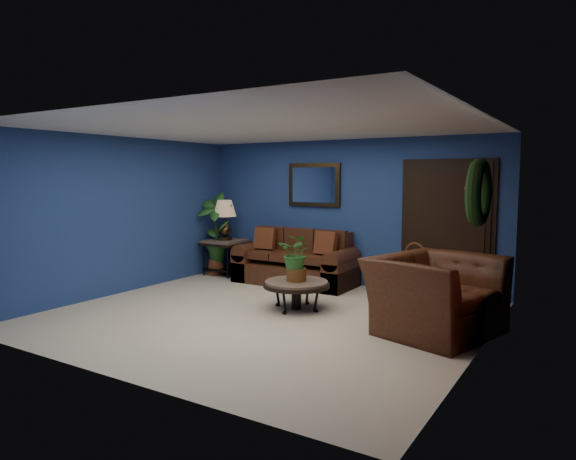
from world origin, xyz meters
The scene contains 18 objects.
floor centered at (0.00, 0.00, 0.00)m, with size 5.50×5.50×0.00m, color beige.
wall_back centered at (0.00, 2.50, 1.25)m, with size 5.50×0.04×2.50m, color navy.
wall_left centered at (-2.75, 0.00, 1.25)m, with size 0.04×5.00×2.50m, color navy.
wall_right_brick centered at (2.75, 0.00, 1.25)m, with size 0.04×5.00×2.50m, color maroon.
ceiling centered at (0.00, 0.00, 2.50)m, with size 5.50×5.00×0.02m, color silver.
crown_molding centered at (2.72, 0.00, 2.43)m, with size 0.03×5.00×0.14m, color white.
wall_mirror centered at (-0.60, 2.46, 1.72)m, with size 1.02×0.06×0.77m, color #443118.
closet_door centered at (1.75, 2.47, 1.05)m, with size 1.44×0.06×2.18m, color black.
wreath centered at (2.69, 0.05, 1.70)m, with size 0.72×0.72×0.16m, color black.
sofa centered at (-0.72, 2.08, 0.31)m, with size 2.11×0.91×0.95m.
coffee_table centered at (0.18, 0.54, 0.35)m, with size 0.94×0.94×0.40m.
end_table centered at (-2.30, 2.05, 0.51)m, with size 0.73×0.73×0.67m.
table_lamp centered at (-2.30, 2.05, 1.14)m, with size 0.44×0.44×0.73m.
side_chair centered at (1.32, 2.11, 0.48)m, with size 0.42×0.42×0.85m.
armchair centered at (2.15, 0.47, 0.46)m, with size 1.42×1.24×0.92m, color #4B2215.
coffee_plant centered at (0.18, 0.54, 0.76)m, with size 0.50×0.44×0.66m.
floor_plant centered at (2.35, 1.90, 0.39)m, with size 0.41×0.37×0.77m.
tall_plant centered at (-2.45, 1.95, 0.85)m, with size 0.74×0.55×1.57m.
Camera 1 is at (3.81, -5.57, 1.87)m, focal length 32.00 mm.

